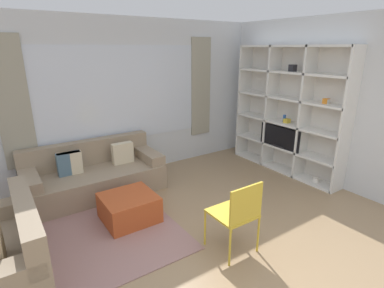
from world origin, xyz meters
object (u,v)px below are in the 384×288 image
object	(u,v)px
shelving_unit	(289,112)
folding_chair	(238,211)
couch_main	(94,176)
ottoman	(129,208)

from	to	relation	value
shelving_unit	folding_chair	bearing A→B (deg)	-151.17
couch_main	ottoman	world-z (taller)	couch_main
shelving_unit	couch_main	world-z (taller)	shelving_unit
shelving_unit	folding_chair	world-z (taller)	shelving_unit
shelving_unit	ottoman	xyz separation A→B (m)	(-3.12, -0.02, -0.93)
folding_chair	couch_main	bearing A→B (deg)	-69.98
couch_main	ottoman	distance (m)	1.07
shelving_unit	couch_main	distance (m)	3.51
shelving_unit	couch_main	bearing A→B (deg)	162.24
shelving_unit	ottoman	distance (m)	3.26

